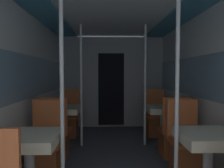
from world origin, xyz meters
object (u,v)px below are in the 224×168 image
object	(u,v)px
chair_right_far_0	(186,151)
dining_table_right_1	(163,113)
chair_left_near_1	(56,140)
dining_table_left_1	(63,113)
chair_left_far_1	(69,122)
dining_table_left_0	(29,145)
dining_table_right_0	(208,144)
chair_right_far_1	(155,122)
chair_left_far_0	(46,153)
support_pole_right_1	(145,85)
support_pole_right_0	(177,95)
support_pole_left_0	(62,95)
chair_right_near_1	(173,139)
support_pole_left_1	(81,85)

from	to	relation	value
chair_right_far_0	dining_table_right_1	size ratio (longest dim) A/B	1.36
chair_right_far_0	chair_left_near_1	bearing A→B (deg)	-17.01
dining_table_left_1	chair_left_far_1	xyz separation A→B (m)	(-0.00, 0.61, -0.31)
dining_table_left_0	dining_table_right_1	size ratio (longest dim) A/B	1.00
dining_table_left_1	chair_right_far_0	distance (m)	2.22
dining_table_right_0	chair_right_far_0	world-z (taller)	chair_right_far_0
dining_table_left_1	chair_right_far_1	xyz separation A→B (m)	(1.86, 0.61, -0.31)
chair_left_far_0	chair_right_far_0	distance (m)	1.86
chair_left_far_0	support_pole_right_1	world-z (taller)	support_pole_right_1
support_pole_right_1	dining_table_left_1	bearing A→B (deg)	180.00
support_pole_right_0	support_pole_left_0	bearing A→B (deg)	180.00
chair_right_near_1	chair_right_far_0	bearing A→B (deg)	-90.00
support_pole_left_0	chair_right_near_1	bearing A→B (deg)	37.86
support_pole_right_1	support_pole_left_0	bearing A→B (deg)	-123.34
chair_left_far_1	dining_table_right_1	size ratio (longest dim) A/B	1.36
chair_right_far_0	dining_table_right_1	distance (m)	1.22
dining_table_left_0	chair_right_far_0	bearing A→B (deg)	18.22
support_pole_left_1	dining_table_right_0	xyz separation A→B (m)	(1.52, -1.79, -0.51)
dining_table_left_1	chair_left_far_1	size ratio (longest dim) A/B	0.74
chair_right_far_0	support_pole_right_0	distance (m)	1.08
dining_table_left_0	support_pole_right_1	world-z (taller)	support_pole_right_1
support_pole_left_0	chair_right_far_0	world-z (taller)	support_pole_left_0
dining_table_right_1	dining_table_right_0	bearing A→B (deg)	-90.00
dining_table_left_0	chair_left_far_0	size ratio (longest dim) A/B	0.74
support_pole_left_1	chair_left_far_0	bearing A→B (deg)	-106.06
support_pole_left_0	dining_table_right_0	distance (m)	1.60
support_pole_left_0	chair_right_near_1	size ratio (longest dim) A/B	2.27
dining_table_left_0	dining_table_left_1	size ratio (longest dim) A/B	1.00
chair_right_far_0	support_pole_right_0	bearing A→B (deg)	60.95
chair_left_far_1	support_pole_right_0	xyz separation A→B (m)	(1.52, -2.40, 0.82)
dining_table_right_1	chair_right_far_1	xyz separation A→B (m)	(0.00, 0.61, -0.31)
dining_table_right_0	chair_right_near_1	bearing A→B (deg)	90.00
support_pole_left_1	support_pole_right_1	world-z (taller)	same
dining_table_right_0	chair_right_far_0	distance (m)	0.68
chair_left_far_0	support_pole_left_0	bearing A→B (deg)	119.05
dining_table_left_1	chair_right_far_1	bearing A→B (deg)	18.22
dining_table_left_1	dining_table_right_0	bearing A→B (deg)	-43.96
dining_table_right_1	chair_right_far_0	bearing A→B (deg)	-90.00
chair_right_far_1	dining_table_left_1	bearing A→B (deg)	18.22
dining_table_left_0	chair_left_far_1	xyz separation A→B (m)	(-0.00, 2.40, -0.31)
dining_table_right_0	dining_table_right_1	distance (m)	1.79
dining_table_right_1	dining_table_left_1	bearing A→B (deg)	180.00
dining_table_left_1	dining_table_right_1	bearing A→B (deg)	0.00
chair_right_far_0	chair_right_far_1	world-z (taller)	same
dining_table_right_1	chair_right_near_1	xyz separation A→B (m)	(0.00, -0.61, -0.31)
support_pole_right_0	chair_right_far_1	bearing A→B (deg)	81.96
chair_right_far_1	dining_table_right_0	bearing A→B (deg)	90.00
chair_right_near_1	chair_right_far_1	xyz separation A→B (m)	(0.00, 1.22, 0.00)
support_pole_left_0	dining_table_right_1	world-z (taller)	support_pole_left_0
chair_left_far_0	dining_table_right_0	world-z (taller)	chair_left_far_0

